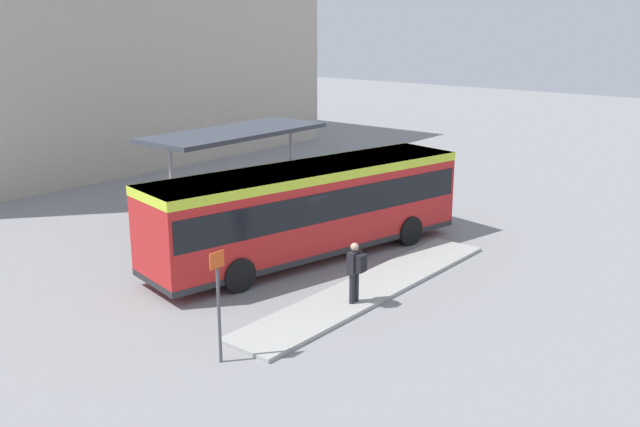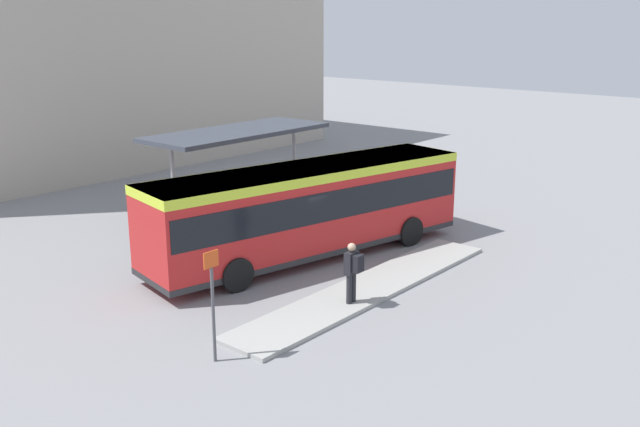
% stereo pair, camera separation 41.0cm
% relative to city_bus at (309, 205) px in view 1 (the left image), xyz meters
% --- Properties ---
extents(ground_plane, '(120.00, 120.00, 0.00)m').
position_rel_city_bus_xyz_m(ground_plane, '(-0.01, 0.00, -1.86)').
color(ground_plane, gray).
extents(curb_island, '(11.05, 1.80, 0.12)m').
position_rel_city_bus_xyz_m(curb_island, '(-1.19, -3.46, -1.80)').
color(curb_island, '#9E9E99').
rests_on(curb_island, ground_plane).
extents(city_bus, '(12.16, 4.97, 3.18)m').
position_rel_city_bus_xyz_m(city_bus, '(0.00, 0.00, 0.00)').
color(city_bus, red).
rests_on(city_bus, ground_plane).
extents(pedestrian_waiting, '(0.44, 0.46, 1.79)m').
position_rel_city_bus_xyz_m(pedestrian_waiting, '(-2.55, -3.86, -0.71)').
color(pedestrian_waiting, '#232328').
rests_on(pedestrian_waiting, curb_island).
extents(bicycle_blue, '(0.48, 1.75, 0.76)m').
position_rel_city_bus_xyz_m(bicycle_blue, '(8.52, 1.71, -1.48)').
color(bicycle_blue, black).
rests_on(bicycle_blue, ground_plane).
extents(bicycle_orange, '(0.48, 1.55, 0.67)m').
position_rel_city_bus_xyz_m(bicycle_orange, '(8.27, 2.45, -1.52)').
color(bicycle_orange, black).
rests_on(bicycle_orange, ground_plane).
extents(station_shelter, '(8.12, 3.13, 3.53)m').
position_rel_city_bus_xyz_m(station_shelter, '(2.51, 6.10, 1.52)').
color(station_shelter, '#383D47').
rests_on(station_shelter, ground_plane).
extents(potted_planter_near_shelter, '(0.84, 0.84, 1.30)m').
position_rel_city_bus_xyz_m(potted_planter_near_shelter, '(0.09, 3.38, -1.18)').
color(potted_planter_near_shelter, slate).
rests_on(potted_planter_near_shelter, ground_plane).
extents(platform_sign, '(0.44, 0.08, 2.80)m').
position_rel_city_bus_xyz_m(platform_sign, '(-7.36, -3.38, -0.30)').
color(platform_sign, '#4C4C51').
rests_on(platform_sign, ground_plane).
extents(station_building, '(27.10, 14.34, 13.48)m').
position_rel_city_bus_xyz_m(station_building, '(5.85, 22.74, 4.89)').
color(station_building, '#B2A899').
rests_on(station_building, ground_plane).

